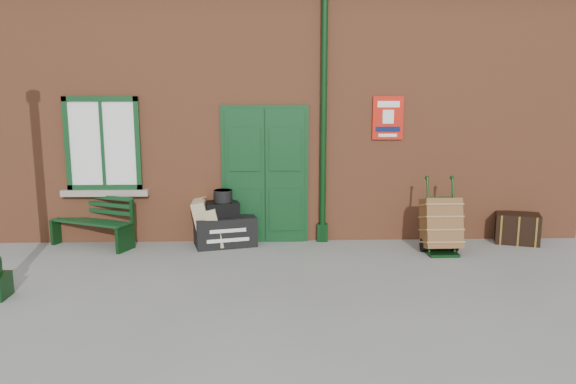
{
  "coord_description": "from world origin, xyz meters",
  "views": [
    {
      "loc": [
        -0.21,
        -7.62,
        2.54
      ],
      "look_at": [
        0.05,
        0.6,
        1.0
      ],
      "focal_mm": 35.0,
      "sensor_mm": 36.0,
      "label": 1
    }
  ],
  "objects_px": {
    "houdini_trunk": "(225,231)",
    "bench": "(94,220)",
    "dark_trunk": "(517,228)",
    "porter_trolley": "(441,225)"
  },
  "relations": [
    {
      "from": "houdini_trunk",
      "to": "bench",
      "type": "bearing_deg",
      "value": 163.92
    },
    {
      "from": "porter_trolley",
      "to": "dark_trunk",
      "type": "relative_size",
      "value": 1.69
    },
    {
      "from": "houdini_trunk",
      "to": "porter_trolley",
      "type": "bearing_deg",
      "value": -23.06
    },
    {
      "from": "bench",
      "to": "dark_trunk",
      "type": "bearing_deg",
      "value": 23.96
    },
    {
      "from": "houdini_trunk",
      "to": "dark_trunk",
      "type": "bearing_deg",
      "value": -14.44
    },
    {
      "from": "porter_trolley",
      "to": "dark_trunk",
      "type": "distance_m",
      "value": 1.54
    },
    {
      "from": "houdini_trunk",
      "to": "porter_trolley",
      "type": "xyz_separation_m",
      "value": [
        3.38,
        -0.51,
        0.21
      ]
    },
    {
      "from": "dark_trunk",
      "to": "bench",
      "type": "bearing_deg",
      "value": -161.83
    },
    {
      "from": "bench",
      "to": "porter_trolley",
      "type": "relative_size",
      "value": 1.23
    },
    {
      "from": "bench",
      "to": "dark_trunk",
      "type": "distance_m",
      "value": 6.93
    }
  ]
}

